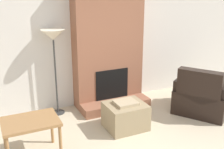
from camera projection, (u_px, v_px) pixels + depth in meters
wall_back at (104, 39)px, 5.60m from camera, size 8.20×0.06×2.60m
fireplace at (109, 45)px, 5.42m from camera, size 1.37×0.73×2.60m
ottoman at (125, 116)px, 4.73m from camera, size 0.66×0.57×0.49m
armchair at (202, 98)px, 5.29m from camera, size 1.26×1.27×0.91m
side_table at (31, 125)px, 3.86m from camera, size 0.76×0.57×0.57m
floor_lamp_left at (53, 39)px, 4.91m from camera, size 0.43×0.43×1.59m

